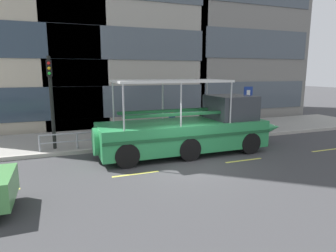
{
  "coord_description": "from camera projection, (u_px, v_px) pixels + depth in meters",
  "views": [
    {
      "loc": [
        -4.93,
        -10.58,
        3.76
      ],
      "look_at": [
        -0.25,
        1.76,
        1.3
      ],
      "focal_mm": 30.88,
      "sensor_mm": 36.0,
      "label": 1
    }
  ],
  "objects": [
    {
      "name": "ground_plane",
      "position": [
        188.0,
        163.0,
        12.13
      ],
      "size": [
        120.0,
        120.0,
        0.0
      ],
      "primitive_type": "plane",
      "color": "#3D3D3F"
    },
    {
      "name": "sidewalk",
      "position": [
        149.0,
        135.0,
        17.26
      ],
      "size": [
        32.0,
        4.8,
        0.18
      ],
      "primitive_type": "cube",
      "color": "#99968E",
      "rests_on": "ground_plane"
    },
    {
      "name": "curb_edge",
      "position": [
        163.0,
        144.0,
        14.97
      ],
      "size": [
        32.0,
        0.18,
        0.18
      ],
      "primitive_type": "cube",
      "color": "#B2ADA3",
      "rests_on": "ground_plane"
    },
    {
      "name": "lane_centreline",
      "position": [
        194.0,
        167.0,
        11.66
      ],
      "size": [
        25.8,
        0.12,
        0.01
      ],
      "color": "#DBD64C",
      "rests_on": "ground_plane"
    },
    {
      "name": "curb_guardrail",
      "position": [
        159.0,
        131.0,
        15.13
      ],
      "size": [
        11.6,
        0.09,
        0.78
      ],
      "color": "#9EA0A8",
      "rests_on": "sidewalk"
    },
    {
      "name": "traffic_light_pole",
      "position": [
        51.0,
        94.0,
        13.25
      ],
      "size": [
        0.24,
        0.46,
        4.31
      ],
      "color": "black",
      "rests_on": "sidewalk"
    },
    {
      "name": "parking_sign",
      "position": [
        248.0,
        101.0,
        17.24
      ],
      "size": [
        0.6,
        0.12,
        2.74
      ],
      "color": "#4C4F54",
      "rests_on": "sidewalk"
    },
    {
      "name": "duck_tour_boat",
      "position": [
        194.0,
        129.0,
        13.63
      ],
      "size": [
        9.73,
        2.63,
        3.42
      ],
      "color": "#2D9351",
      "rests_on": "ground_plane"
    },
    {
      "name": "pedestrian_near_bow",
      "position": [
        217.0,
        115.0,
        17.61
      ],
      "size": [
        0.35,
        0.41,
        1.73
      ],
      "color": "black",
      "rests_on": "sidewalk"
    },
    {
      "name": "pedestrian_mid_left",
      "position": [
        172.0,
        120.0,
        16.33
      ],
      "size": [
        0.29,
        0.37,
        1.51
      ],
      "color": "#1E2338",
      "rests_on": "sidewalk"
    }
  ]
}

